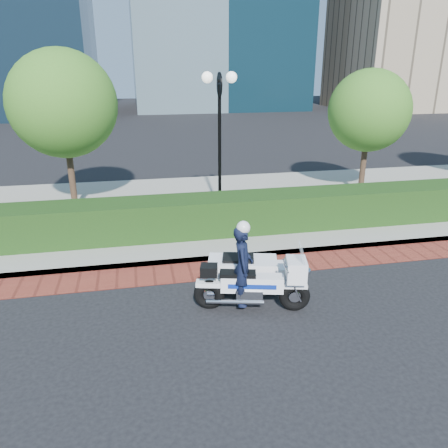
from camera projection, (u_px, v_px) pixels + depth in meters
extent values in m
plane|color=black|center=(221.00, 302.00, 8.83)|extent=(120.00, 120.00, 0.00)
cube|color=maroon|center=(208.00, 270.00, 10.21)|extent=(60.00, 1.00, 0.01)
cube|color=gray|center=(185.00, 209.00, 14.32)|extent=(60.00, 8.00, 0.15)
cube|color=black|center=(195.00, 216.00, 11.92)|extent=(18.00, 1.20, 1.00)
cylinder|color=black|center=(220.00, 208.00, 13.70)|extent=(0.30, 0.30, 0.30)
cylinder|color=black|center=(220.00, 149.00, 13.07)|extent=(0.10, 0.10, 3.70)
cylinder|color=black|center=(219.00, 85.00, 12.44)|extent=(0.04, 0.70, 0.70)
sphere|color=white|center=(207.00, 77.00, 12.30)|extent=(0.32, 0.32, 0.32)
sphere|color=white|center=(231.00, 77.00, 12.43)|extent=(0.32, 0.32, 0.32)
cylinder|color=#332319|center=(72.00, 176.00, 13.73)|extent=(0.20, 0.20, 2.17)
sphere|color=#2E6118|center=(63.00, 104.00, 12.98)|extent=(3.20, 3.20, 3.20)
cylinder|color=#332319|center=(363.00, 166.00, 15.66)|extent=(0.20, 0.20, 1.92)
sphere|color=#2E6118|center=(369.00, 111.00, 14.99)|extent=(2.80, 2.80, 2.80)
torus|color=black|center=(209.00, 294.00, 8.52)|extent=(0.63, 0.33, 0.61)
torus|color=black|center=(294.00, 296.00, 8.45)|extent=(0.63, 0.33, 0.61)
cube|color=white|center=(252.00, 283.00, 8.40)|extent=(1.23, 0.58, 0.31)
cube|color=silver|center=(249.00, 293.00, 8.47)|extent=(0.58, 0.48, 0.26)
cube|color=white|center=(296.00, 270.00, 8.26)|extent=(0.48, 0.58, 0.41)
cube|color=silver|center=(302.00, 254.00, 8.14)|extent=(0.22, 0.47, 0.37)
cube|color=black|center=(238.00, 274.00, 8.34)|extent=(0.74, 0.44, 0.09)
cube|color=black|center=(209.00, 270.00, 8.34)|extent=(0.38, 0.36, 0.20)
cube|color=white|center=(242.00, 270.00, 9.18)|extent=(1.54, 0.97, 0.51)
cube|color=black|center=(238.00, 258.00, 9.08)|extent=(0.74, 0.60, 0.07)
torus|color=black|center=(238.00, 271.00, 9.67)|extent=(0.48, 0.25, 0.46)
imported|color=black|center=(243.00, 266.00, 8.28)|extent=(0.51, 0.65, 1.59)
sphere|color=white|center=(243.00, 228.00, 8.01)|extent=(0.26, 0.26, 0.26)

